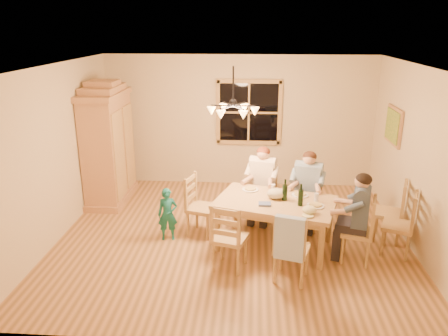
# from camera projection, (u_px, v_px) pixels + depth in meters

# --- Properties ---
(floor) EXTENTS (5.50, 5.50, 0.00)m
(floor) POSITION_uv_depth(u_px,v_px,m) (232.00, 236.00, 7.06)
(floor) COLOR brown
(floor) RESTS_ON ground
(ceiling) EXTENTS (5.50, 5.00, 0.02)m
(ceiling) POSITION_uv_depth(u_px,v_px,m) (233.00, 66.00, 6.21)
(ceiling) COLOR white
(ceiling) RESTS_ON wall_back
(wall_back) EXTENTS (5.50, 0.02, 2.70)m
(wall_back) POSITION_uv_depth(u_px,v_px,m) (239.00, 122.00, 9.01)
(wall_back) COLOR beige
(wall_back) RESTS_ON floor
(wall_left) EXTENTS (0.02, 5.00, 2.70)m
(wall_left) POSITION_uv_depth(u_px,v_px,m) (57.00, 153.00, 6.82)
(wall_left) COLOR beige
(wall_left) RESTS_ON floor
(wall_right) EXTENTS (0.02, 5.00, 2.70)m
(wall_right) POSITION_uv_depth(u_px,v_px,m) (418.00, 160.00, 6.46)
(wall_right) COLOR beige
(wall_right) RESTS_ON floor
(window) EXTENTS (1.30, 0.06, 1.30)m
(window) POSITION_uv_depth(u_px,v_px,m) (249.00, 112.00, 8.90)
(window) COLOR black
(window) RESTS_ON wall_back
(painting) EXTENTS (0.06, 0.78, 0.64)m
(painting) POSITION_uv_depth(u_px,v_px,m) (393.00, 126.00, 7.52)
(painting) COLOR #A67548
(painting) RESTS_ON wall_right
(chandelier) EXTENTS (0.77, 0.68, 0.71)m
(chandelier) POSITION_uv_depth(u_px,v_px,m) (233.00, 109.00, 6.41)
(chandelier) COLOR black
(chandelier) RESTS_ON ceiling
(armoire) EXTENTS (0.66, 1.40, 2.30)m
(armoire) POSITION_uv_depth(u_px,v_px,m) (108.00, 147.00, 8.23)
(armoire) COLOR #A67548
(armoire) RESTS_ON floor
(dining_table) EXTENTS (1.96, 1.50, 0.76)m
(dining_table) POSITION_uv_depth(u_px,v_px,m) (275.00, 207.00, 6.55)
(dining_table) COLOR #A67D49
(dining_table) RESTS_ON floor
(chair_far_left) EXTENTS (0.54, 0.53, 0.99)m
(chair_far_left) POSITION_uv_depth(u_px,v_px,m) (262.00, 205.00, 7.53)
(chair_far_left) COLOR #AC834B
(chair_far_left) RESTS_ON floor
(chair_far_right) EXTENTS (0.54, 0.53, 0.99)m
(chair_far_right) POSITION_uv_depth(u_px,v_px,m) (306.00, 211.00, 7.28)
(chair_far_right) COLOR #AC834B
(chair_far_right) RESTS_ON floor
(chair_near_left) EXTENTS (0.54, 0.53, 0.99)m
(chair_near_left) POSITION_uv_depth(u_px,v_px,m) (230.00, 248.00, 6.08)
(chair_near_left) COLOR #AC834B
(chair_near_left) RESTS_ON floor
(chair_near_right) EXTENTS (0.54, 0.53, 0.99)m
(chair_near_right) POSITION_uv_depth(u_px,v_px,m) (291.00, 259.00, 5.79)
(chair_near_right) COLOR #AC834B
(chair_near_right) RESTS_ON floor
(chair_end_left) EXTENTS (0.53, 0.54, 0.99)m
(chair_end_left) POSITION_uv_depth(u_px,v_px,m) (202.00, 217.00, 7.06)
(chair_end_left) COLOR #AC834B
(chair_end_left) RESTS_ON floor
(chair_end_right) EXTENTS (0.53, 0.54, 0.99)m
(chair_end_right) POSITION_uv_depth(u_px,v_px,m) (356.00, 241.00, 6.27)
(chair_end_right) COLOR #AC834B
(chair_end_right) RESTS_ON floor
(adult_woman) EXTENTS (0.48, 0.51, 0.87)m
(adult_woman) POSITION_uv_depth(u_px,v_px,m) (262.00, 175.00, 7.37)
(adult_woman) COLOR beige
(adult_woman) RESTS_ON floor
(adult_plaid_man) EXTENTS (0.48, 0.51, 0.87)m
(adult_plaid_man) POSITION_uv_depth(u_px,v_px,m) (308.00, 181.00, 7.11)
(adult_plaid_man) COLOR #2D567C
(adult_plaid_man) RESTS_ON floor
(adult_slate_man) EXTENTS (0.51, 0.48, 0.87)m
(adult_slate_man) POSITION_uv_depth(u_px,v_px,m) (360.00, 207.00, 6.10)
(adult_slate_man) COLOR #425269
(adult_slate_man) RESTS_ON floor
(towel) EXTENTS (0.39, 0.20, 0.58)m
(towel) POSITION_uv_depth(u_px,v_px,m) (290.00, 238.00, 5.50)
(towel) COLOR #9BB4D3
(towel) RESTS_ON chair_near_right
(wine_bottle_a) EXTENTS (0.08, 0.08, 0.33)m
(wine_bottle_a) POSITION_uv_depth(u_px,v_px,m) (285.00, 190.00, 6.49)
(wine_bottle_a) COLOR black
(wine_bottle_a) RESTS_ON dining_table
(wine_bottle_b) EXTENTS (0.08, 0.08, 0.33)m
(wine_bottle_b) POSITION_uv_depth(u_px,v_px,m) (301.00, 195.00, 6.29)
(wine_bottle_b) COLOR black
(wine_bottle_b) RESTS_ON dining_table
(plate_woman) EXTENTS (0.26, 0.26, 0.02)m
(plate_woman) POSITION_uv_depth(u_px,v_px,m) (250.00, 190.00, 6.92)
(plate_woman) COLOR white
(plate_woman) RESTS_ON dining_table
(plate_plaid) EXTENTS (0.26, 0.26, 0.02)m
(plate_plaid) POSITION_uv_depth(u_px,v_px,m) (300.00, 195.00, 6.70)
(plate_plaid) COLOR white
(plate_plaid) RESTS_ON dining_table
(plate_slate) EXTENTS (0.26, 0.26, 0.02)m
(plate_slate) POSITION_uv_depth(u_px,v_px,m) (315.00, 206.00, 6.31)
(plate_slate) COLOR white
(plate_slate) RESTS_ON dining_table
(wine_glass_a) EXTENTS (0.06, 0.06, 0.14)m
(wine_glass_a) POSITION_uv_depth(u_px,v_px,m) (273.00, 189.00, 6.79)
(wine_glass_a) COLOR silver
(wine_glass_a) RESTS_ON dining_table
(wine_glass_b) EXTENTS (0.06, 0.06, 0.14)m
(wine_glass_b) POSITION_uv_depth(u_px,v_px,m) (316.00, 198.00, 6.44)
(wine_glass_b) COLOR silver
(wine_glass_b) RESTS_ON dining_table
(cap) EXTENTS (0.20, 0.20, 0.11)m
(cap) POSITION_uv_depth(u_px,v_px,m) (309.00, 210.00, 6.06)
(cap) COLOR beige
(cap) RESTS_ON dining_table
(napkin) EXTENTS (0.21, 0.18, 0.03)m
(napkin) POSITION_uv_depth(u_px,v_px,m) (265.00, 204.00, 6.36)
(napkin) COLOR #475582
(napkin) RESTS_ON dining_table
(cloth_bundle) EXTENTS (0.28, 0.22, 0.15)m
(cloth_bundle) POSITION_uv_depth(u_px,v_px,m) (276.00, 194.00, 6.57)
(cloth_bundle) COLOR tan
(cloth_bundle) RESTS_ON dining_table
(child) EXTENTS (0.34, 0.25, 0.85)m
(child) POSITION_uv_depth(u_px,v_px,m) (168.00, 214.00, 6.85)
(child) COLOR #176B69
(child) RESTS_ON floor
(chair_spare_front) EXTENTS (0.55, 0.56, 0.99)m
(chair_spare_front) POSITION_uv_depth(u_px,v_px,m) (396.00, 235.00, 6.44)
(chair_spare_front) COLOR #AC834B
(chair_spare_front) RESTS_ON floor
(chair_spare_back) EXTENTS (0.55, 0.56, 0.99)m
(chair_spare_back) POSITION_uv_depth(u_px,v_px,m) (387.00, 222.00, 6.88)
(chair_spare_back) COLOR #AC834B
(chair_spare_back) RESTS_ON floor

